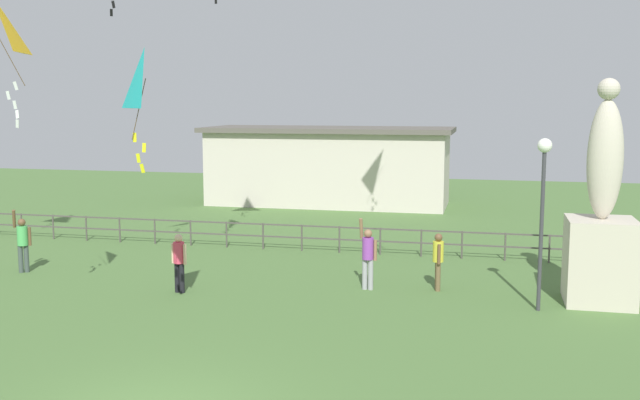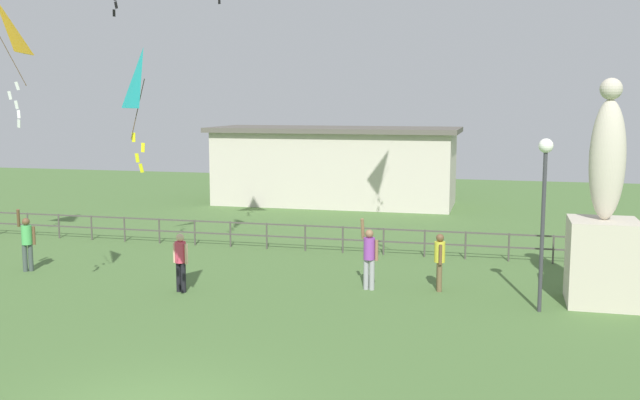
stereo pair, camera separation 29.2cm
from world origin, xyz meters
name	(u,v)px [view 2 (the right image)]	position (x,y,z in m)	size (l,w,h in m)	color
statue_monument	(603,235)	(8.34, 9.27, 1.84)	(1.73, 1.73, 5.88)	beige
lamppost	(544,187)	(6.76, 8.15, 3.19)	(0.36, 0.36, 4.39)	#38383D
person_0	(27,240)	(-8.60, 8.84, 1.00)	(0.53, 0.38, 1.99)	#3F4C47
person_1	(369,254)	(2.18, 9.23, 1.02)	(0.53, 0.34, 2.03)	#99999E
person_2	(181,259)	(-2.87, 7.70, 0.95)	(0.49, 0.31, 1.66)	black
person_3	(440,258)	(4.11, 9.58, 0.94)	(0.30, 0.49, 1.63)	brown
kite_3	(144,81)	(-1.68, 3.64, 5.70)	(1.01, 1.08, 2.64)	#19B2B2
waterfront_railing	(323,235)	(-0.33, 14.00, 0.62)	(36.06, 0.06, 0.95)	#4C4742
pavilion_building	(335,165)	(-2.69, 26.00, 2.01)	(12.68, 5.04, 3.98)	beige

